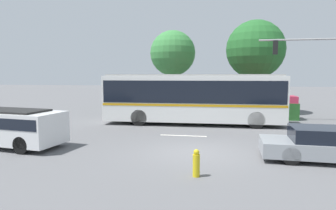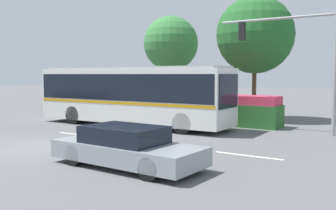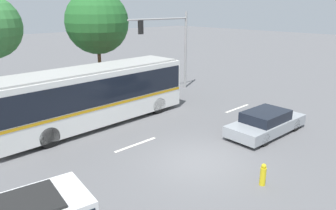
# 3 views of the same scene
# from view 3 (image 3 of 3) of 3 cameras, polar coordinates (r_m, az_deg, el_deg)

# --- Properties ---
(ground_plane) EXTENTS (140.00, 140.00, 0.00)m
(ground_plane) POSITION_cam_3_polar(r_m,az_deg,el_deg) (13.82, 5.27, -9.94)
(ground_plane) COLOR #5B5B5E
(city_bus) EXTENTS (11.16, 2.86, 3.15)m
(city_bus) POSITION_cam_3_polar(r_m,az_deg,el_deg) (17.82, -13.12, 2.14)
(city_bus) COLOR silver
(city_bus) RESTS_ON ground
(sedan_foreground) EXTENTS (4.81, 2.03, 1.22)m
(sedan_foreground) POSITION_cam_3_polar(r_m,az_deg,el_deg) (17.15, 17.02, -3.02)
(sedan_foreground) COLOR gray
(sedan_foreground) RESTS_ON ground
(traffic_light_pole) EXTENTS (5.59, 0.24, 5.89)m
(traffic_light_pole) POSITION_cam_3_polar(r_m,az_deg,el_deg) (24.23, 0.74, 11.53)
(traffic_light_pole) COLOR gray
(traffic_light_pole) RESTS_ON ground
(flowering_hedge) EXTENTS (8.98, 1.51, 1.64)m
(flowering_hedge) POSITION_cam_3_polar(r_m,az_deg,el_deg) (21.99, -11.65, 2.40)
(flowering_hedge) COLOR #286028
(flowering_hedge) RESTS_ON ground
(street_tree_centre) EXTENTS (4.68, 4.68, 7.48)m
(street_tree_centre) POSITION_cam_3_polar(r_m,az_deg,el_deg) (25.02, -12.48, 14.15)
(street_tree_centre) COLOR brown
(street_tree_centre) RESTS_ON ground
(fire_hydrant) EXTENTS (0.22, 0.22, 0.86)m
(fire_hydrant) POSITION_cam_3_polar(r_m,az_deg,el_deg) (12.42, 16.52, -11.81)
(fire_hydrant) COLOR gold
(fire_hydrant) RESTS_ON ground
(lane_stripe_near) EXTENTS (2.40, 0.16, 0.01)m
(lane_stripe_near) POSITION_cam_3_polar(r_m,az_deg,el_deg) (21.02, 12.21, -0.60)
(lane_stripe_near) COLOR silver
(lane_stripe_near) RESTS_ON ground
(lane_stripe_mid) EXTENTS (2.40, 0.16, 0.01)m
(lane_stripe_mid) POSITION_cam_3_polar(r_m,az_deg,el_deg) (15.37, -5.74, -7.02)
(lane_stripe_mid) COLOR silver
(lane_stripe_mid) RESTS_ON ground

